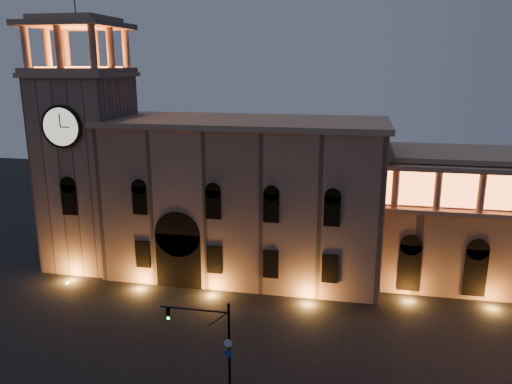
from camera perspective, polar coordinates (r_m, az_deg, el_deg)
government_building at (r=56.27m, az=-1.32°, el=-0.65°), size 30.80×12.80×17.60m
clock_tower at (r=61.24m, az=-18.65°, el=3.41°), size 9.80×9.80×32.40m
traffic_light at (r=37.41m, az=-4.47°, el=-17.16°), size 5.31×0.56×7.28m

